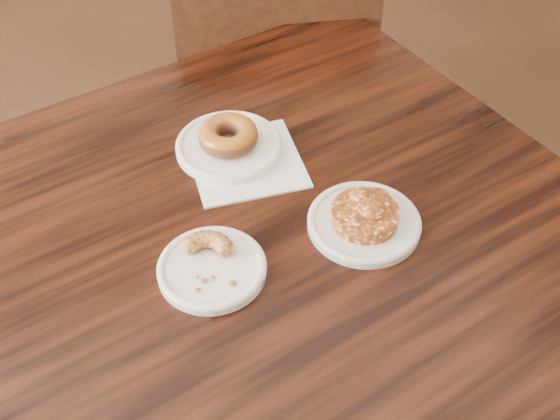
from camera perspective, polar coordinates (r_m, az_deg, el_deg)
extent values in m
cube|color=black|center=(1.31, -0.16, -13.00)|extent=(1.20, 1.20, 0.75)
cube|color=white|center=(1.12, -2.78, 3.95)|extent=(0.18, 0.18, 0.00)
cylinder|color=white|center=(1.13, -4.17, 5.17)|extent=(0.17, 0.17, 0.01)
cylinder|color=white|center=(0.96, -5.55, -4.80)|extent=(0.15, 0.15, 0.01)
cylinder|color=silver|center=(1.02, 6.84, -1.08)|extent=(0.16, 0.16, 0.01)
torus|color=#893B14|center=(1.12, -4.23, 6.06)|extent=(0.10, 0.10, 0.03)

